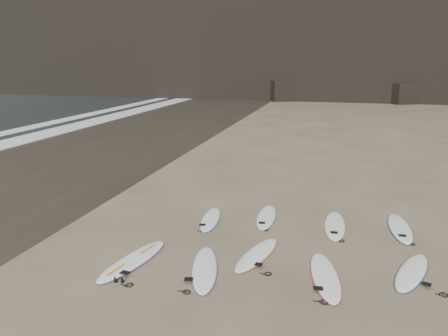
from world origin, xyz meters
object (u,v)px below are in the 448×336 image
(surfboard_0, at_px, (133,260))
(surfboard_6, at_px, (266,217))
(surfboard_8, at_px, (400,228))
(surfboard_3, at_px, (325,276))
(surfboard_1, at_px, (205,268))
(surfboard_4, at_px, (412,272))
(surfboard_2, at_px, (257,254))
(surfboard_7, at_px, (335,225))
(surfboard_5, at_px, (210,219))

(surfboard_0, height_order, surfboard_6, surfboard_0)
(surfboard_0, relative_size, surfboard_8, 1.07)
(surfboard_3, xyz_separation_m, surfboard_8, (2.11, 3.69, -0.00))
(surfboard_0, xyz_separation_m, surfboard_3, (4.79, 0.38, -0.00))
(surfboard_1, xyz_separation_m, surfboard_4, (4.92, 1.10, -0.00))
(surfboard_0, height_order, surfboard_4, surfboard_0)
(surfboard_2, relative_size, surfboard_7, 0.93)
(surfboard_0, xyz_separation_m, surfboard_1, (1.91, 0.03, -0.00))
(surfboard_0, xyz_separation_m, surfboard_7, (4.97, 3.81, -0.00))
(surfboard_5, xyz_separation_m, surfboard_8, (5.83, 0.71, 0.01))
(surfboard_6, bearing_deg, surfboard_2, -88.61)
(surfboard_0, relative_size, surfboard_5, 1.20)
(surfboard_1, relative_size, surfboard_7, 0.99)
(surfboard_7, bearing_deg, surfboard_0, -143.40)
(surfboard_1, bearing_deg, surfboard_6, 62.58)
(surfboard_1, bearing_deg, surfboard_8, 24.13)
(surfboard_6, height_order, surfboard_8, surfboard_8)
(surfboard_2, bearing_deg, surfboard_4, 13.47)
(surfboard_4, distance_m, surfboard_6, 4.95)
(surfboard_0, bearing_deg, surfboard_3, 15.52)
(surfboard_1, xyz_separation_m, surfboard_6, (0.89, 3.98, -0.00))
(surfboard_4, bearing_deg, surfboard_2, -160.66)
(surfboard_0, height_order, surfboard_8, surfboard_0)
(surfboard_1, relative_size, surfboard_6, 1.07)
(surfboard_0, distance_m, surfboard_6, 4.89)
(surfboard_3, bearing_deg, surfboard_5, 131.00)
(surfboard_5, relative_size, surfboard_8, 0.89)
(surfboard_2, xyz_separation_m, surfboard_8, (3.90, 2.92, 0.00))
(surfboard_7, relative_size, surfboard_8, 1.00)
(surfboard_0, xyz_separation_m, surfboard_4, (6.82, 1.13, -0.01))
(surfboard_5, relative_size, surfboard_6, 0.95)
(surfboard_0, xyz_separation_m, surfboard_5, (1.08, 3.36, -0.01))
(surfboard_6, bearing_deg, surfboard_5, -161.96)
(surfboard_0, relative_size, surfboard_7, 1.06)
(surfboard_2, relative_size, surfboard_5, 1.06)
(surfboard_3, distance_m, surfboard_4, 2.16)
(surfboard_2, xyz_separation_m, surfboard_3, (1.79, -0.77, 0.00))
(surfboard_2, height_order, surfboard_3, surfboard_3)
(surfboard_4, xyz_separation_m, surfboard_8, (0.08, 2.94, 0.00))
(surfboard_1, xyz_separation_m, surfboard_7, (3.07, 3.78, 0.00))
(surfboard_7, bearing_deg, surfboard_6, 173.81)
(surfboard_5, bearing_deg, surfboard_2, -55.75)
(surfboard_1, bearing_deg, surfboard_4, -2.24)
(surfboard_0, relative_size, surfboard_1, 1.07)
(surfboard_3, height_order, surfboard_4, surfboard_3)
(surfboard_3, xyz_separation_m, surfboard_5, (-3.72, 2.98, -0.01))
(surfboard_3, xyz_separation_m, surfboard_4, (2.03, 0.75, -0.00))
(surfboard_4, height_order, surfboard_8, surfboard_8)
(surfboard_1, bearing_deg, surfboard_3, -7.86)
(surfboard_8, bearing_deg, surfboard_7, -174.20)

